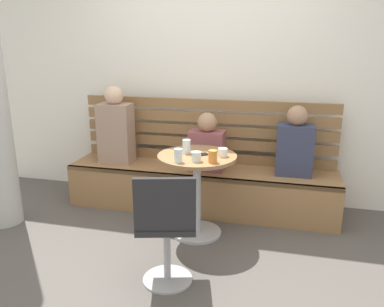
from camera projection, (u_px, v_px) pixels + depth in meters
ground at (165, 272)px, 2.94m from camera, size 8.00×8.00×0.00m
back_wall at (211, 63)px, 4.07m from camera, size 5.20×0.10×2.90m
booth_bench at (200, 189)px, 4.00m from camera, size 2.70×0.52×0.44m
booth_backrest at (206, 131)px, 4.07m from camera, size 2.65×0.04×0.66m
cafe_table at (197, 179)px, 3.39m from camera, size 0.68×0.68×0.74m
white_chair at (166, 226)px, 2.66m from camera, size 0.49×0.49×0.85m
person_adult at (116, 129)px, 4.05m from camera, size 0.34×0.22×0.80m
person_child_left at (207, 145)px, 3.84m from camera, size 0.34×0.22×0.57m
person_child_middle at (295, 145)px, 3.68m from camera, size 0.34×0.22×0.67m
cup_glass_short at (196, 157)px, 3.15m from camera, size 0.08×0.08×0.08m
cup_glass_tall at (186, 146)px, 3.37m from camera, size 0.07×0.07×0.12m
cup_tumbler_orange at (213, 156)px, 3.11m from camera, size 0.07×0.07×0.10m
cup_water_clear at (178, 155)px, 3.12m from camera, size 0.07×0.07×0.11m
cup_ceramic_white at (223, 152)px, 3.28m from camera, size 0.08×0.08×0.07m
phone_on_table at (200, 155)px, 3.33m from camera, size 0.15×0.14×0.01m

